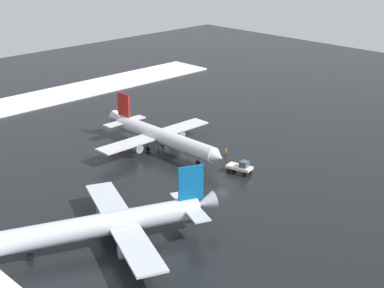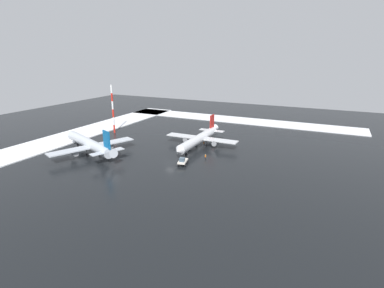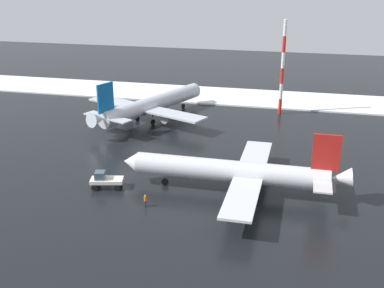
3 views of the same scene
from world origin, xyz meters
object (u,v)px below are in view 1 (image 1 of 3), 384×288
Objects in this scene: pushback_tug at (241,167)px; ground_crew_by_nose_gear at (159,143)px; airplane_parked_portside at (161,136)px; ground_crew_mid_apron at (226,152)px; airplane_foreground_jet at (108,224)px.

pushback_tug reaches higher than ground_crew_by_nose_gear.
airplane_parked_portside is 18.69× the size of ground_crew_mid_apron.
pushback_tug reaches higher than ground_crew_mid_apron.
pushback_tug is at bearing 9.11° from airplane_parked_portside.
ground_crew_mid_apron is 1.00× the size of ground_crew_by_nose_gear.
ground_crew_mid_apron is (-7.44, 4.15, -0.31)m from pushback_tug.
ground_crew_mid_apron and ground_crew_by_nose_gear have the same top height.
pushback_tug is (18.24, 2.86, -1.86)m from airplane_parked_portside.
pushback_tug is (-3.61, 32.35, -2.05)m from airplane_foreground_jet.
ground_crew_mid_apron is (10.79, 7.01, -2.17)m from airplane_parked_portside.
ground_crew_by_nose_gear is (-12.82, -6.06, 0.00)m from ground_crew_mid_apron.
airplane_parked_portside is at bearing -43.14° from ground_crew_by_nose_gear.
airplane_foreground_jet is at bearing -53.27° from airplane_parked_portside.
airplane_parked_portside is at bearing -120.95° from airplane_foreground_jet.
pushback_tug is 2.92× the size of ground_crew_mid_apron.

